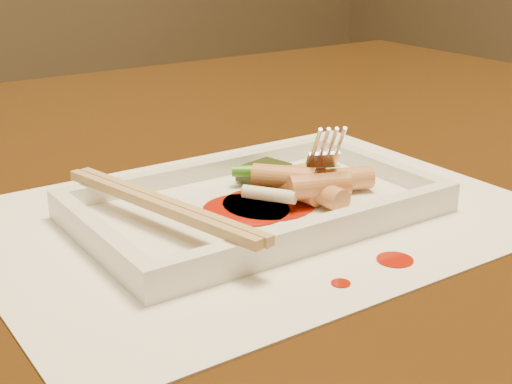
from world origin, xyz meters
TOP-DOWN VIEW (x-y plane):
  - table at (0.00, 0.00)m, footprint 1.40×0.90m
  - placemat at (-0.00, -0.15)m, footprint 0.40×0.30m
  - sauce_splatter_a at (0.03, -0.27)m, footprint 0.02×0.02m
  - sauce_splatter_b at (-0.02, -0.27)m, footprint 0.01×0.01m
  - plate_base at (-0.00, -0.15)m, footprint 0.26×0.16m
  - plate_rim_far at (-0.00, -0.08)m, footprint 0.26×0.01m
  - plate_rim_near at (-0.00, -0.23)m, footprint 0.26×0.01m
  - plate_rim_left at (-0.13, -0.15)m, footprint 0.01×0.14m
  - plate_rim_right at (0.12, -0.15)m, footprint 0.01×0.14m
  - veg_piece at (0.03, -0.11)m, footprint 0.04×0.04m
  - scallion_white at (0.00, -0.17)m, footprint 0.03×0.04m
  - scallion_green at (0.04, -0.13)m, footprint 0.08×0.05m
  - chopstick_a at (-0.08, -0.15)m, footprint 0.05×0.19m
  - chopstick_b at (-0.08, -0.15)m, footprint 0.05×0.19m
  - fork at (0.07, -0.14)m, footprint 0.09×0.10m
  - sauce_blob_0 at (-0.01, -0.16)m, footprint 0.06×0.06m
  - sauce_blob_1 at (0.01, -0.16)m, footprint 0.07×0.07m
  - rice_cake_0 at (0.03, -0.16)m, footprint 0.03×0.05m
  - rice_cake_1 at (0.05, -0.15)m, footprint 0.05×0.05m
  - rice_cake_2 at (0.03, -0.18)m, footprint 0.05×0.03m
  - rice_cake_3 at (0.07, -0.17)m, footprint 0.04×0.03m
  - rice_cake_4 at (0.05, -0.15)m, footprint 0.05×0.02m
  - rice_cake_5 at (0.02, -0.15)m, footprint 0.05×0.05m
  - rice_cake_6 at (0.04, -0.18)m, footprint 0.02×0.05m

SIDE VIEW (x-z plane):
  - table at x=0.00m, z-range 0.27..1.02m
  - placemat at x=0.00m, z-range 0.75..0.75m
  - sauce_splatter_a at x=0.03m, z-range 0.75..0.75m
  - sauce_splatter_b at x=-0.02m, z-range 0.75..0.75m
  - plate_base at x=0.00m, z-range 0.75..0.76m
  - sauce_blob_0 at x=-0.01m, z-range 0.76..0.76m
  - sauce_blob_1 at x=0.01m, z-range 0.76..0.76m
  - plate_rim_far at x=0.00m, z-range 0.76..0.77m
  - plate_rim_near at x=0.00m, z-range 0.76..0.77m
  - plate_rim_left at x=-0.13m, z-range 0.76..0.77m
  - plate_rim_right at x=0.12m, z-range 0.76..0.77m
  - veg_piece at x=0.03m, z-range 0.76..0.77m
  - rice_cake_0 at x=0.03m, z-range 0.76..0.78m
  - rice_cake_1 at x=0.05m, z-range 0.76..0.78m
  - rice_cake_3 at x=0.07m, z-range 0.76..0.78m
  - rice_cake_4 at x=0.05m, z-range 0.76..0.78m
  - rice_cake_6 at x=0.04m, z-range 0.76..0.78m
  - scallion_white at x=0.00m, z-range 0.77..0.78m
  - scallion_green at x=0.04m, z-range 0.77..0.78m
  - rice_cake_2 at x=0.03m, z-range 0.77..0.79m
  - rice_cake_5 at x=0.02m, z-range 0.77..0.78m
  - chopstick_a at x=-0.08m, z-range 0.77..0.78m
  - chopstick_b at x=-0.08m, z-range 0.77..0.78m
  - fork at x=0.07m, z-range 0.76..0.90m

